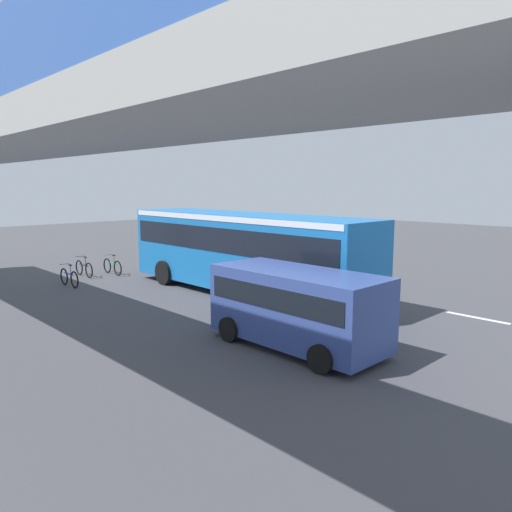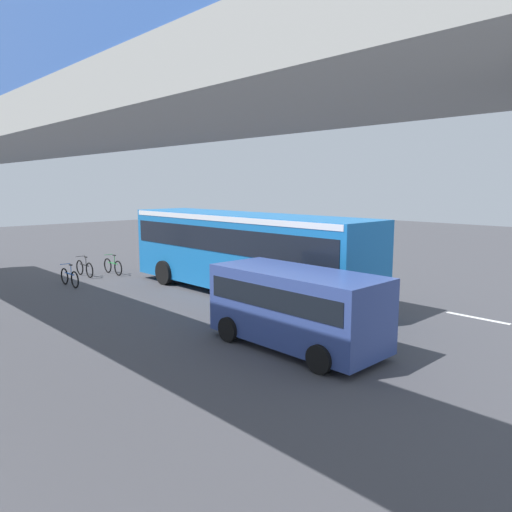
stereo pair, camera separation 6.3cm
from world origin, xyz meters
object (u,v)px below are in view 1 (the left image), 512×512
object	(u,v)px
bicycle_blue	(69,278)
city_bus	(244,246)
traffic_sign	(321,239)
bicycle_green	(112,267)
bicycle_black	(84,269)
parked_van	(297,303)

from	to	relation	value
bicycle_blue	city_bus	bearing A→B (deg)	-144.36
city_bus	traffic_sign	size ratio (longest dim) A/B	4.12
city_bus	bicycle_green	distance (m)	7.82
traffic_sign	bicycle_black	bearing A→B (deg)	40.50
parked_van	bicycle_green	bearing A→B (deg)	-6.76
bicycle_blue	bicycle_black	bearing A→B (deg)	-39.60
parked_van	bicycle_green	size ratio (longest dim) A/B	2.71
bicycle_blue	traffic_sign	world-z (taller)	traffic_sign
bicycle_green	traffic_sign	distance (m)	10.03
traffic_sign	bicycle_blue	bearing A→B (deg)	52.36
city_bus	bicycle_green	size ratio (longest dim) A/B	6.52
city_bus	traffic_sign	world-z (taller)	city_bus
city_bus	parked_van	xyz separation A→B (m)	(-5.64, 3.28, -0.70)
city_bus	bicycle_black	xyz separation A→B (m)	(7.87, 2.96, -1.51)
city_bus	parked_van	distance (m)	6.57
traffic_sign	bicycle_green	bearing A→B (deg)	36.56
bicycle_black	bicycle_green	bearing A→B (deg)	-107.74
bicycle_blue	traffic_sign	size ratio (longest dim) A/B	0.63
bicycle_blue	traffic_sign	bearing A→B (deg)	-127.64
bicycle_green	parked_van	bearing A→B (deg)	173.24
bicycle_black	traffic_sign	size ratio (longest dim) A/B	0.63
bicycle_blue	bicycle_black	size ratio (longest dim) A/B	1.00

